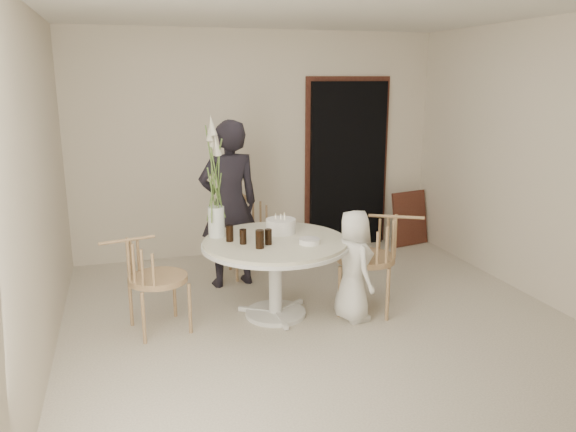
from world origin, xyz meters
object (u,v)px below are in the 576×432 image
object	(u,v)px
table	(275,252)
flower_vase	(215,187)
chair_right	(381,249)
birthday_cake	(281,226)
chair_far	(248,224)
boy	(354,266)
chair_left	(144,271)
girl	(229,204)

from	to	relation	value
table	flower_vase	distance (m)	0.80
chair_right	birthday_cake	bearing A→B (deg)	-85.66
table	chair_far	bearing A→B (deg)	88.49
boy	chair_left	bearing A→B (deg)	76.88
birthday_cake	flower_vase	size ratio (longest dim) A/B	0.25
chair_left	boy	world-z (taller)	boy
chair_far	chair_right	size ratio (longest dim) A/B	0.90
table	flower_vase	world-z (taller)	flower_vase
table	flower_vase	size ratio (longest dim) A/B	1.20
table	chair_left	bearing A→B (deg)	-178.64
chair_right	girl	distance (m)	1.64
boy	girl	bearing A→B (deg)	31.27
chair_far	birthday_cake	xyz separation A→B (m)	(0.08, -1.09, 0.25)
flower_vase	chair_left	bearing A→B (deg)	-157.08
flower_vase	table	bearing A→B (deg)	-28.06
chair_right	birthday_cake	world-z (taller)	chair_right
chair_far	girl	xyz separation A→B (m)	(-0.27, -0.37, 0.32)
table	girl	world-z (taller)	girl
girl	flower_vase	bearing A→B (deg)	61.06
chair_right	flower_vase	xyz separation A→B (m)	(-1.45, 0.43, 0.58)
chair_far	chair_right	bearing A→B (deg)	-57.26
chair_far	birthday_cake	size ratio (longest dim) A/B	3.05
table	chair_right	distance (m)	0.98
chair_right	birthday_cake	size ratio (longest dim) A/B	3.37
girl	flower_vase	world-z (taller)	flower_vase
birthday_cake	flower_vase	world-z (taller)	flower_vase
table	chair_far	xyz separation A→B (m)	(0.03, 1.29, -0.06)
chair_far	flower_vase	distance (m)	1.32
chair_far	chair_left	world-z (taller)	chair_left
chair_right	chair_left	world-z (taller)	chair_right
girl	flower_vase	xyz separation A→B (m)	(-0.25, -0.66, 0.32)
chair_far	chair_right	xyz separation A→B (m)	(0.93, -1.46, 0.06)
table	chair_right	world-z (taller)	chair_right
flower_vase	boy	bearing A→B (deg)	-24.94
chair_right	table	bearing A→B (deg)	-71.94
chair_far	girl	size ratio (longest dim) A/B	0.49
chair_far	flower_vase	size ratio (longest dim) A/B	0.77
flower_vase	chair_right	bearing A→B (deg)	-16.41
table	chair_right	xyz separation A→B (m)	(0.96, -0.17, -0.01)
chair_right	birthday_cake	xyz separation A→B (m)	(-0.85, 0.37, 0.19)
girl	birthday_cake	size ratio (longest dim) A/B	6.24
chair_right	boy	bearing A→B (deg)	-43.75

